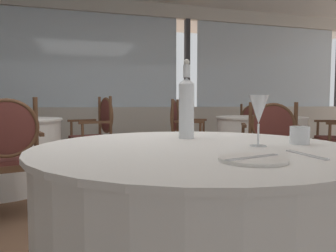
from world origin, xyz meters
The scene contains 16 objects.
ground_plane centered at (0.00, 0.00, 0.00)m, with size 15.08×15.08×0.00m, color brown.
window_wall_far centered at (0.00, 3.62, 1.12)m, with size 11.60×0.14×2.80m.
foreground_table centered at (0.21, -1.12, 0.37)m, with size 1.25×1.25×0.75m.
side_plate centered at (0.25, -1.48, 0.75)m, with size 0.20×0.20×0.01m, color white.
butter_knife centered at (0.25, -1.48, 0.76)m, with size 0.20×0.02×0.00m, color silver.
dinner_fork centered at (0.47, -1.44, 0.75)m, with size 0.19×0.02×0.00m, color silver.
water_bottle centered at (0.26, -0.86, 0.90)m, with size 0.07×0.07×0.37m.
wine_glass centered at (0.44, -1.21, 0.89)m, with size 0.07×0.07×0.20m.
water_tumbler centered at (0.64, -1.19, 0.79)m, with size 0.08×0.08×0.07m, color white.
background_table_0 centered at (-1.07, 1.47, 0.37)m, with size 1.31×1.31×0.75m.
dining_chair_0_1 centered at (-0.78, 0.42, 0.55)m, with size 0.61×0.57×0.96m.
dining_chair_0_2 centered at (-0.01, 1.76, 0.59)m, with size 0.57×0.61×1.00m.
background_table_1 centered at (1.99, 1.24, 0.37)m, with size 1.13×1.13×0.75m.
dining_chair_1_0 centered at (1.55, 0.36, 0.55)m, with size 0.64×0.62×0.93m.
dining_chair_1_2 centered at (2.44, 2.12, 0.53)m, with size 0.64×0.62×0.91m.
dining_chair_1_3 centered at (1.11, 1.68, 0.57)m, with size 0.62×0.64×0.97m.
Camera 1 is at (-0.23, -2.27, 0.91)m, focal length 33.57 mm.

